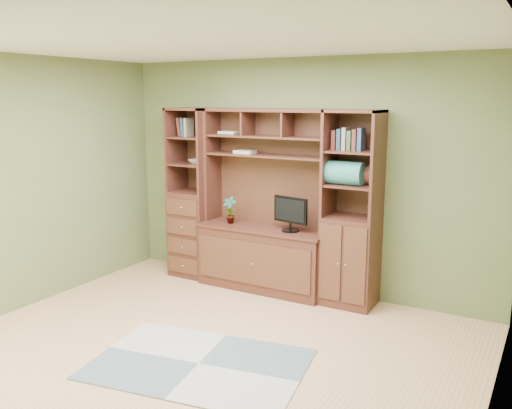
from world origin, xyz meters
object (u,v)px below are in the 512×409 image
Objects in this scene: right_tower at (352,210)px; monitor at (291,208)px; left_tower at (193,193)px; center_hutch at (263,201)px.

right_tower is 0.67m from monitor.
left_tower is 3.90× the size of monitor.
center_hutch is 3.90× the size of monitor.
center_hutch is 1.00× the size of left_tower.
center_hutch is at bearing -2.29° from left_tower.
left_tower is at bearing 180.00° from right_tower.
right_tower is 3.90× the size of monitor.
right_tower is at bearing 17.17° from monitor.
right_tower reaches higher than monitor.
left_tower and right_tower have the same top height.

